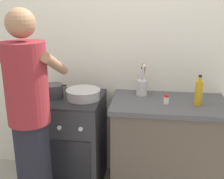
% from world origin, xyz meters
% --- Properties ---
extents(back_wall, '(3.20, 0.10, 2.50)m').
position_xyz_m(back_wall, '(0.20, 0.50, 1.25)').
color(back_wall, silver).
rests_on(back_wall, ground).
extents(countertop, '(1.00, 0.60, 0.90)m').
position_xyz_m(countertop, '(0.55, 0.15, 0.45)').
color(countertop, brown).
rests_on(countertop, ground).
extents(stove_range, '(0.60, 0.62, 0.90)m').
position_xyz_m(stove_range, '(-0.35, 0.15, 0.45)').
color(stove_range, '#2D2D33').
rests_on(stove_range, ground).
extents(pot, '(0.25, 0.18, 0.12)m').
position_xyz_m(pot, '(-0.49, 0.14, 0.96)').
color(pot, '#38383D').
rests_on(pot, stove_range).
extents(mixing_bowl, '(0.31, 0.31, 0.09)m').
position_xyz_m(mixing_bowl, '(-0.21, 0.13, 0.95)').
color(mixing_bowl, '#B7B7BC').
rests_on(mixing_bowl, stove_range).
extents(utensil_crock, '(0.10, 0.10, 0.30)m').
position_xyz_m(utensil_crock, '(0.30, 0.31, 0.99)').
color(utensil_crock, silver).
rests_on(utensil_crock, countertop).
extents(spice_bottle, '(0.04, 0.04, 0.08)m').
position_xyz_m(spice_bottle, '(0.52, 0.10, 0.94)').
color(spice_bottle, silver).
rests_on(spice_bottle, countertop).
extents(oil_bottle, '(0.06, 0.06, 0.26)m').
position_xyz_m(oil_bottle, '(0.78, 0.11, 1.01)').
color(oil_bottle, gold).
rests_on(oil_bottle, countertop).
extents(person, '(0.41, 0.50, 1.70)m').
position_xyz_m(person, '(-0.48, -0.42, 0.86)').
color(person, black).
rests_on(person, ground).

